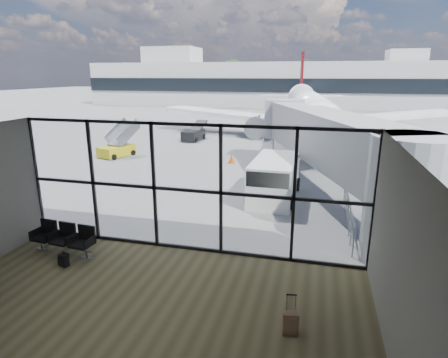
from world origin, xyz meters
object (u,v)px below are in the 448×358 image
at_px(backpack, 64,260).
at_px(suitcase, 291,323).
at_px(airliner, 306,108).
at_px(seating_row, 65,237).
at_px(belt_loader, 194,134).
at_px(service_van, 274,179).
at_px(mobile_stairs, 117,149).

distance_m(backpack, suitcase, 7.51).
height_order(suitcase, airliner, airliner).
distance_m(seating_row, belt_loader, 22.93).
height_order(airliner, service_van, airliner).
bearing_deg(suitcase, seating_row, 154.83).
distance_m(backpack, service_van, 10.30).
distance_m(seating_row, mobile_stairs, 16.00).
bearing_deg(mobile_stairs, backpack, -47.04).
distance_m(belt_loader, mobile_stairs, 8.71).
height_order(seating_row, suitcase, seating_row).
xyz_separation_m(backpack, mobile_stairs, (-6.91, 15.60, 0.30)).
bearing_deg(backpack, seating_row, 139.46).
height_order(airliner, mobile_stairs, airliner).
height_order(backpack, mobile_stairs, mobile_stairs).
bearing_deg(suitcase, backpack, 160.15).
bearing_deg(service_van, seating_row, -128.28).
xyz_separation_m(backpack, airliner, (6.33, 29.78, 2.48)).
relative_size(suitcase, belt_loader, 0.27).
height_order(seating_row, mobile_stairs, mobile_stairs).
bearing_deg(suitcase, belt_loader, 105.09).
relative_size(backpack, suitcase, 0.45).
distance_m(suitcase, mobile_stairs, 22.27).
relative_size(airliner, service_van, 7.36).
xyz_separation_m(suitcase, airliner, (-1.03, 31.28, 2.39)).
bearing_deg(mobile_stairs, suitcase, -31.07).
distance_m(suitcase, airliner, 31.38).
bearing_deg(seating_row, service_van, 55.32).
height_order(suitcase, belt_loader, belt_loader).
height_order(backpack, belt_loader, belt_loader).
xyz_separation_m(seating_row, suitcase, (7.94, -2.39, -0.28)).
distance_m(backpack, airliner, 30.55).
bearing_deg(service_van, backpack, -122.58).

